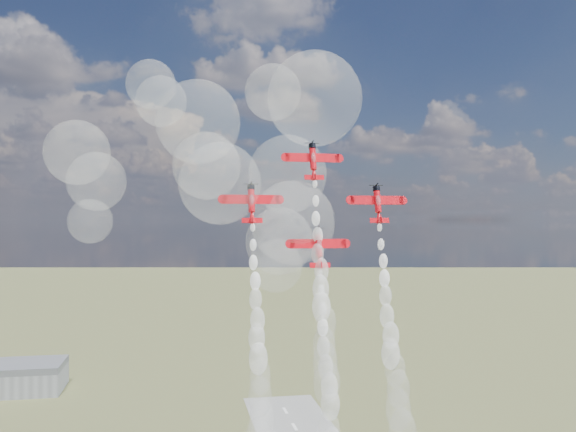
% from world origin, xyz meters
% --- Properties ---
extents(hangar, '(50.00, 28.00, 13.00)m').
position_xyz_m(hangar, '(-120.00, 180.00, 6.50)').
color(hangar, gray).
rests_on(hangar, ground).
extents(plane_lead, '(11.97, 4.74, 8.37)m').
position_xyz_m(plane_lead, '(-14.97, 13.10, 91.07)').
color(plane_lead, red).
rests_on(plane_lead, ground).
extents(plane_left, '(11.97, 4.74, 8.37)m').
position_xyz_m(plane_left, '(-28.74, 10.46, 81.81)').
color(plane_left, red).
rests_on(plane_left, ground).
extents(plane_right, '(11.97, 4.74, 8.37)m').
position_xyz_m(plane_right, '(-1.21, 10.46, 81.81)').
color(plane_right, red).
rests_on(plane_right, ground).
extents(plane_slot, '(11.97, 4.74, 8.37)m').
position_xyz_m(plane_slot, '(-14.97, 7.82, 72.54)').
color(plane_slot, red).
rests_on(plane_slot, ground).
extents(smoke_trail_lead, '(5.38, 14.63, 42.72)m').
position_xyz_m(smoke_trail_lead, '(-15.09, 2.67, 54.73)').
color(smoke_trail_lead, white).
rests_on(smoke_trail_lead, plane_lead).
extents(smoke_trail_left, '(5.66, 14.45, 43.14)m').
position_xyz_m(smoke_trail_left, '(-28.51, 0.02, 45.34)').
color(smoke_trail_left, white).
rests_on(smoke_trail_left, plane_left).
extents(smoke_trail_right, '(5.33, 14.70, 42.95)m').
position_xyz_m(smoke_trail_right, '(-0.95, -0.07, 45.46)').
color(smoke_trail_right, white).
rests_on(smoke_trail_right, plane_right).
extents(drifted_smoke_cloud, '(68.46, 36.70, 55.26)m').
position_xyz_m(drifted_smoke_cloud, '(-29.67, 22.20, 92.39)').
color(drifted_smoke_cloud, white).
rests_on(drifted_smoke_cloud, ground).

